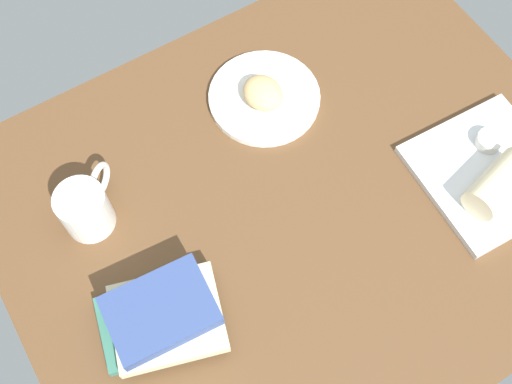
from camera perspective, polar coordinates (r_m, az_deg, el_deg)
name	(u,v)px	position (r cm, az deg, el deg)	size (l,w,h in cm)	color
dining_table	(300,202)	(119.46, 4.05, -0.91)	(110.00, 90.00, 4.00)	brown
round_plate	(264,97)	(127.64, 0.76, 8.57)	(22.44, 22.44, 1.40)	white
scone_pastry	(263,93)	(124.63, 0.64, 8.97)	(8.66, 7.37, 4.54)	#DAB375
square_plate	(489,172)	(126.73, 20.35, 1.71)	(25.44, 25.44, 1.60)	white
sauce_cup	(489,141)	(127.80, 20.39, 4.39)	(4.95, 4.95, 2.22)	silver
breakfast_wrap	(499,184)	(121.26, 21.17, 0.68)	(6.64, 6.64, 13.32)	beige
book_stack	(163,316)	(106.88, -8.48, -11.07)	(23.21, 20.01, 8.01)	#387260
coffee_mug	(86,208)	(114.92, -15.17, -1.40)	(12.28, 11.31, 9.89)	white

